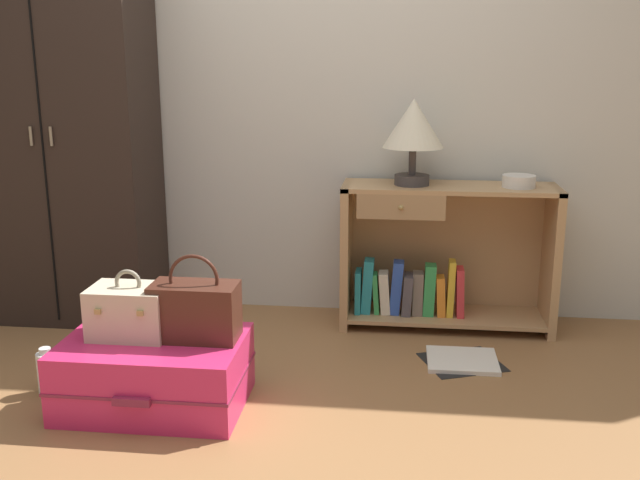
# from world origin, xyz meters

# --- Properties ---
(ground_plane) EXTENTS (9.00, 9.00, 0.00)m
(ground_plane) POSITION_xyz_m (0.00, 0.00, 0.00)
(ground_plane) COLOR olive
(back_wall) EXTENTS (6.40, 0.10, 2.60)m
(back_wall) POSITION_xyz_m (0.00, 1.50, 1.30)
(back_wall) COLOR beige
(back_wall) RESTS_ON ground_plane
(wardrobe) EXTENTS (0.87, 0.47, 1.95)m
(wardrobe) POSITION_xyz_m (-1.19, 1.20, 0.97)
(wardrobe) COLOR black
(wardrobe) RESTS_ON ground_plane
(bookshelf) EXTENTS (1.05, 0.34, 0.73)m
(bookshelf) POSITION_xyz_m (0.70, 1.27, 0.35)
(bookshelf) COLOR tan
(bookshelf) RESTS_ON ground_plane
(table_lamp) EXTENTS (0.29, 0.29, 0.42)m
(table_lamp) POSITION_xyz_m (0.55, 1.25, 1.01)
(table_lamp) COLOR #3D3838
(table_lamp) RESTS_ON bookshelf
(bowl) EXTENTS (0.16, 0.16, 0.06)m
(bowl) POSITION_xyz_m (1.06, 1.24, 0.76)
(bowl) COLOR silver
(bowl) RESTS_ON bookshelf
(suitcase_large) EXTENTS (0.71, 0.50, 0.27)m
(suitcase_large) POSITION_xyz_m (-0.44, 0.24, 0.14)
(suitcase_large) COLOR #DB2860
(suitcase_large) RESTS_ON ground_plane
(train_case) EXTENTS (0.30, 0.22, 0.27)m
(train_case) POSITION_xyz_m (-0.53, 0.28, 0.38)
(train_case) COLOR beige
(train_case) RESTS_ON suitcase_large
(handbag) EXTENTS (0.33, 0.17, 0.34)m
(handbag) POSITION_xyz_m (-0.27, 0.28, 0.39)
(handbag) COLOR #472319
(handbag) RESTS_ON suitcase_large
(bottle) EXTENTS (0.08, 0.08, 0.20)m
(bottle) POSITION_xyz_m (-0.91, 0.29, 0.09)
(bottle) COLOR white
(bottle) RESTS_ON ground_plane
(open_book_on_floor) EXTENTS (0.41, 0.39, 0.02)m
(open_book_on_floor) POSITION_xyz_m (0.80, 0.79, 0.01)
(open_book_on_floor) COLOR white
(open_book_on_floor) RESTS_ON ground_plane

